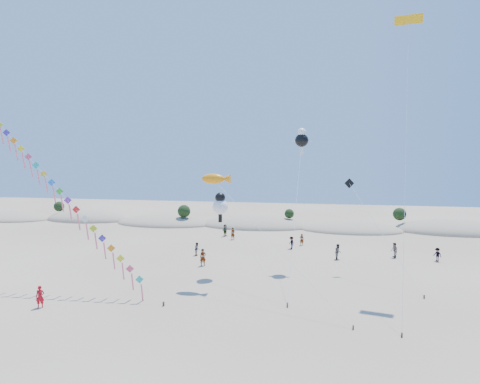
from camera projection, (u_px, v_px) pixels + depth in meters
name	position (u px, v px, depth m)	size (l,w,h in m)	color
ground	(145.00, 349.00, 24.78)	(160.00, 160.00, 0.00)	gray
dune_ridge	(260.00, 225.00, 68.77)	(145.30, 11.49, 5.57)	gray
kite_train	(29.00, 159.00, 37.16)	(27.47, 7.27, 22.52)	#3F2D1E
fish_kite	(216.00, 179.00, 37.07)	(13.18, 8.97, 10.30)	#3F2D1E
cartoon_kite_low	(220.00, 205.00, 39.91)	(8.08, 8.36, 8.32)	#3F2D1E
cartoon_kite_high	(302.00, 139.00, 42.99)	(2.00, 13.79, 14.94)	#3F2D1E
parafoil_kite	(409.00, 24.00, 36.04)	(3.60, 13.22, 24.67)	#3F2D1E
dark_kite	(365.00, 208.00, 39.68)	(6.20, 8.30, 9.63)	#3F2D1E
flyer_foreground	(40.00, 297.00, 31.47)	(0.64, 0.42, 1.75)	#AC0D19
beachgoers	(292.00, 244.00, 50.83)	(28.59, 17.58, 1.86)	slate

